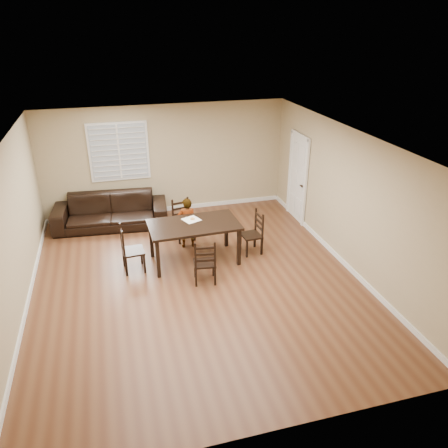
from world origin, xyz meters
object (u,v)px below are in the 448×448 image
at_px(chair_right, 256,234).
at_px(child, 187,223).
at_px(chair_far, 205,265).
at_px(dining_table, 194,228).
at_px(chair_left, 127,251).
at_px(chair_near, 182,220).
at_px(donut, 192,219).
at_px(sofa, 111,211).

height_order(chair_right, child, child).
bearing_deg(chair_far, dining_table, -81.15).
distance_m(dining_table, chair_left, 1.37).
relative_size(chair_near, chair_far, 1.03).
distance_m(chair_near, chair_far, 2.03).
bearing_deg(chair_right, donut, -101.32).
xyz_separation_m(chair_near, chair_left, (-1.28, -1.15, 0.02)).
xyz_separation_m(chair_left, child, (1.32, 0.69, 0.13)).
bearing_deg(dining_table, chair_left, -179.85).
distance_m(dining_table, chair_right, 1.37).
relative_size(donut, sofa, 0.04).
distance_m(chair_left, donut, 1.44).
height_order(dining_table, chair_far, chair_far).
height_order(dining_table, child, child).
bearing_deg(chair_right, chair_left, -92.69).
height_order(chair_near, chair_left, chair_left).
bearing_deg(child, chair_near, -85.03).
height_order(chair_far, chair_right, chair_right).
bearing_deg(donut, chair_far, -90.27).
distance_m(chair_far, chair_left, 1.60).
bearing_deg(child, chair_left, 28.51).
height_order(child, sofa, child).
height_order(dining_table, sofa, dining_table).
height_order(chair_far, donut, chair_far).
height_order(chair_left, child, child).
relative_size(dining_table, child, 1.61).
height_order(chair_near, donut, chair_near).
bearing_deg(chair_near, chair_far, -99.57).
bearing_deg(chair_far, chair_right, -135.60).
relative_size(chair_far, chair_left, 0.94).
bearing_deg(chair_right, dining_table, -92.64).
bearing_deg(child, chair_right, 157.09).
bearing_deg(sofa, chair_right, -30.59).
distance_m(child, donut, 0.53).
bearing_deg(chair_far, sofa, -54.46).
relative_size(chair_near, donut, 9.74).
bearing_deg(chair_near, chair_right, -48.81).
distance_m(chair_left, sofa, 2.20).
distance_m(chair_far, child, 1.57).
relative_size(dining_table, sofa, 0.69).
bearing_deg(chair_near, child, -97.26).
distance_m(chair_near, donut, 1.01).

